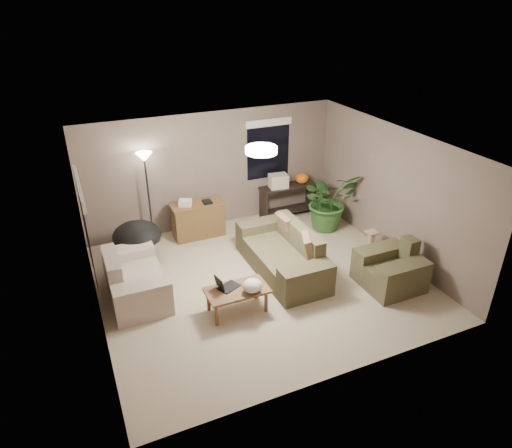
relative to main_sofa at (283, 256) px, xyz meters
name	(u,v)px	position (x,y,z in m)	size (l,w,h in m)	color
room_shell	(261,218)	(-0.54, -0.16, 0.96)	(5.50, 5.50, 5.50)	tan
main_sofa	(283,256)	(0.00, 0.00, 0.00)	(0.95, 2.20, 0.85)	brown
throw_pillows	(296,236)	(0.26, 0.00, 0.36)	(0.39, 1.38, 0.47)	#8C7251
loveseat	(134,281)	(-2.68, 0.29, 0.00)	(0.90, 1.60, 0.85)	beige
armchair	(390,270)	(1.49, -1.19, 0.00)	(0.95, 1.00, 0.85)	#46422A
coffee_table	(237,292)	(-1.24, -0.80, 0.06)	(1.00, 0.55, 0.42)	brown
laptop	(225,285)	(-1.40, -0.70, 0.19)	(0.41, 0.35, 0.24)	black
plastic_bag	(252,286)	(-1.04, -0.95, 0.23)	(0.31, 0.28, 0.22)	white
desk	(198,220)	(-1.03, 1.91, 0.08)	(1.10, 0.50, 0.75)	brown
desk_papers	(190,203)	(-1.19, 1.90, 0.51)	(0.70, 0.31, 0.12)	silver
console_table	(288,198)	(1.12, 2.02, 0.14)	(1.30, 0.40, 0.75)	black
pumpkin	(302,178)	(1.47, 2.02, 0.58)	(0.29, 0.29, 0.24)	orange
cardboard_box	(278,181)	(0.87, 2.02, 0.61)	(0.40, 0.30, 0.30)	beige
papasan_chair	(137,239)	(-2.39, 1.40, 0.17)	(0.95, 0.95, 0.80)	black
floor_lamp	(145,168)	(-1.97, 2.09, 1.30)	(0.32, 0.32, 1.91)	black
ceiling_fixture	(261,150)	(-0.54, -0.16, 2.15)	(0.50, 0.50, 0.10)	white
houseplant	(328,207)	(1.65, 1.15, 0.21)	(1.16, 1.29, 1.00)	#2D5923
cat_scratching_post	(371,244)	(1.83, -0.18, -0.08)	(0.32, 0.32, 0.50)	tan
window_left	(83,211)	(-3.26, 0.14, 1.49)	(0.05, 1.56, 1.33)	black
window_back	(269,139)	(0.76, 2.31, 1.49)	(1.06, 0.05, 1.33)	black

